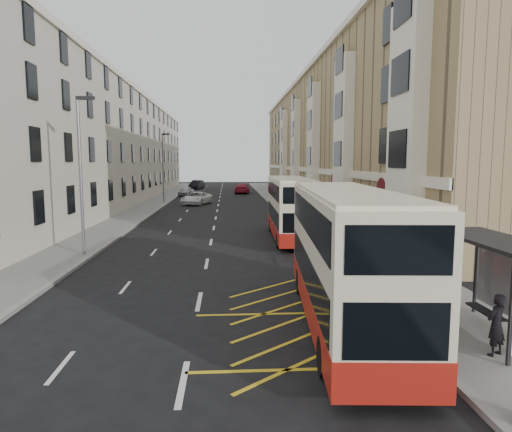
{
  "coord_description": "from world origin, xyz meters",
  "views": [
    {
      "loc": [
        1.02,
        -11.7,
        4.9
      ],
      "look_at": [
        2.23,
        7.4,
        2.62
      ],
      "focal_mm": 32.0,
      "sensor_mm": 36.0,
      "label": 1
    }
  ],
  "objects": [
    {
      "name": "bus_shelter",
      "position": [
        8.34,
        -0.39,
        2.14
      ],
      "size": [
        1.65,
        4.25,
        2.7
      ],
      "color": "black",
      "rests_on": "pavement_right"
    },
    {
      "name": "terrace_left",
      "position": [
        -13.43,
        45.5,
        6.52
      ],
      "size": [
        9.18,
        79.0,
        13.25
      ],
      "color": "beige",
      "rests_on": "ground"
    },
    {
      "name": "ground",
      "position": [
        0.0,
        0.0,
        0.0
      ],
      "size": [
        200.0,
        200.0,
        0.0
      ],
      "primitive_type": "plane",
      "color": "black",
      "rests_on": "ground"
    },
    {
      "name": "double_decker_rear",
      "position": [
        5.0,
        16.78,
        1.98
      ],
      "size": [
        2.51,
        9.82,
        3.89
      ],
      "rotation": [
        0.0,
        0.0,
        -0.03
      ],
      "color": "beige",
      "rests_on": "ground"
    },
    {
      "name": "street_lamp_near",
      "position": [
        -6.35,
        12.0,
        4.64
      ],
      "size": [
        0.93,
        0.18,
        8.0
      ],
      "color": "slate",
      "rests_on": "pavement_left"
    },
    {
      "name": "road_markings",
      "position": [
        0.0,
        45.0,
        0.01
      ],
      "size": [
        10.0,
        110.0,
        0.01
      ],
      "primitive_type": null,
      "color": "silver",
      "rests_on": "ground"
    },
    {
      "name": "pedestrian_mid",
      "position": [
        7.83,
        3.87,
        0.96
      ],
      "size": [
        0.79,
        0.61,
        1.61
      ],
      "primitive_type": "imported",
      "rotation": [
        0.0,
        0.0,
        -0.0
      ],
      "color": "black",
      "rests_on": "pavement_right"
    },
    {
      "name": "guard_railing",
      "position": [
        6.25,
        5.75,
        0.86
      ],
      "size": [
        0.06,
        6.56,
        1.01
      ],
      "color": "red",
      "rests_on": "pavement_right"
    },
    {
      "name": "kerb_right",
      "position": [
        6.0,
        30.0,
        0.07
      ],
      "size": [
        0.25,
        120.0,
        0.15
      ],
      "primitive_type": "cube",
      "color": "gray",
      "rests_on": "ground"
    },
    {
      "name": "white_van",
      "position": [
        -2.48,
        40.94,
        0.72
      ],
      "size": [
        3.85,
        5.66,
        1.44
      ],
      "primitive_type": "imported",
      "rotation": [
        0.0,
        0.0,
        -0.31
      ],
      "color": "white",
      "rests_on": "ground"
    },
    {
      "name": "terrace_right",
      "position": [
        14.88,
        45.38,
        7.52
      ],
      "size": [
        10.75,
        79.0,
        15.25
      ],
      "color": "tan",
      "rests_on": "ground"
    },
    {
      "name": "pedestrian_far",
      "position": [
        7.33,
        3.82,
        0.96
      ],
      "size": [
        1.0,
        0.9,
        1.62
      ],
      "primitive_type": "imported",
      "rotation": [
        0.0,
        0.0,
        2.48
      ],
      "color": "black",
      "rests_on": "pavement_right"
    },
    {
      "name": "pavement_left",
      "position": [
        -7.5,
        30.0,
        0.07
      ],
      "size": [
        3.0,
        120.0,
        0.15
      ],
      "primitive_type": "cube",
      "color": "slate",
      "rests_on": "ground"
    },
    {
      "name": "kerb_left",
      "position": [
        -6.0,
        30.0,
        0.07
      ],
      "size": [
        0.25,
        120.0,
        0.15
      ],
      "primitive_type": "cube",
      "color": "gray",
      "rests_on": "ground"
    },
    {
      "name": "street_lamp_far",
      "position": [
        -6.35,
        42.0,
        4.64
      ],
      "size": [
        0.93,
        0.18,
        8.0
      ],
      "color": "slate",
      "rests_on": "pavement_left"
    },
    {
      "name": "double_decker_front",
      "position": [
        4.51,
        1.36,
        2.08
      ],
      "size": [
        3.12,
        10.41,
        4.09
      ],
      "rotation": [
        0.0,
        0.0,
        -0.08
      ],
      "color": "beige",
      "rests_on": "ground"
    },
    {
      "name": "car_dark",
      "position": [
        -4.44,
        70.92,
        0.8
      ],
      "size": [
        2.72,
        5.09,
        1.59
      ],
      "primitive_type": "imported",
      "rotation": [
        0.0,
        0.0,
        -0.23
      ],
      "color": "black",
      "rests_on": "ground"
    },
    {
      "name": "pedestrian_near",
      "position": [
        7.58,
        -1.33,
        0.93
      ],
      "size": [
        0.67,
        0.59,
        1.55
      ],
      "primitive_type": "imported",
      "rotation": [
        0.0,
        0.0,
        3.61
      ],
      "color": "black",
      "rests_on": "pavement_right"
    },
    {
      "name": "car_red",
      "position": [
        3.35,
        59.17,
        0.76
      ],
      "size": [
        2.65,
        5.45,
        1.53
      ],
      "primitive_type": "imported",
      "rotation": [
        0.0,
        0.0,
        3.04
      ],
      "color": "#AB1930",
      "rests_on": "ground"
    },
    {
      "name": "pavement_right",
      "position": [
        8.0,
        30.0,
        0.07
      ],
      "size": [
        4.0,
        120.0,
        0.15
      ],
      "primitive_type": "cube",
      "color": "slate",
      "rests_on": "ground"
    },
    {
      "name": "car_silver",
      "position": [
        -4.88,
        53.96,
        0.67
      ],
      "size": [
        2.27,
        4.18,
        1.35
      ],
      "primitive_type": "imported",
      "rotation": [
        0.0,
        0.0,
        -0.18
      ],
      "color": "#AFB1B7",
      "rests_on": "ground"
    }
  ]
}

